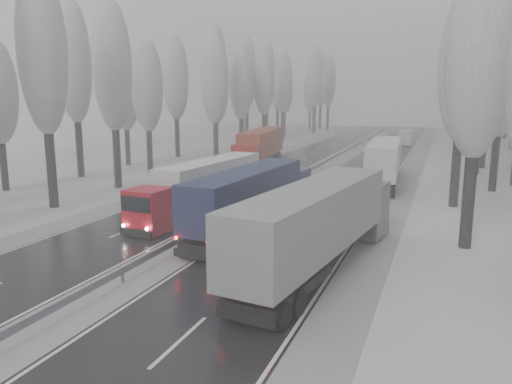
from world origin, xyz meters
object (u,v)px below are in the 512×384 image
Objects in this scene: box_truck_distant at (405,137)px; truck_red_red at (260,146)px; truck_cream_box at (385,159)px; truck_grey_tarp at (322,220)px; truck_red_white at (204,183)px; truck_blue_box at (254,194)px.

truck_red_red reaches higher than box_truck_distant.
truck_red_red is at bearing 153.07° from truck_cream_box.
truck_red_red is at bearing 123.08° from truck_grey_tarp.
truck_cream_box is 1.13× the size of truck_red_white.
truck_grey_tarp is 36.46m from truck_red_red.
truck_cream_box is at bearing 77.20° from truck_blue_box.
truck_blue_box is 6.14m from truck_red_white.
truck_cream_box reaches higher than box_truck_distant.
box_truck_distant is (-1.21, 68.45, -1.25)m from truck_grey_tarp.
truck_blue_box is 0.94× the size of truck_cream_box.
truck_blue_box is at bearing -78.15° from truck_red_red.
truck_grey_tarp reaches higher than truck_red_white.
truck_grey_tarp is at bearing -93.44° from truck_cream_box.
truck_cream_box is 20.32m from truck_red_white.
box_truck_distant is at bearing 98.91° from truck_grey_tarp.
truck_grey_tarp is 8.43m from truck_blue_box.
truck_red_white is 0.85× the size of truck_red_red.
truck_grey_tarp reaches higher than box_truck_distant.
truck_cream_box reaches higher than truck_red_white.
box_truck_distant is at bearing 88.27° from truck_cream_box.
truck_grey_tarp reaches higher than truck_blue_box.
truck_grey_tarp is 26.23m from truck_cream_box.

